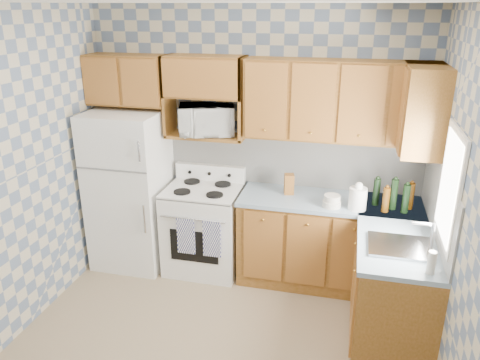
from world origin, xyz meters
The scene contains 31 objects.
floor centered at (0.00, 0.00, 0.00)m, with size 3.40×3.40×0.00m, color #91795B.
back_wall centered at (0.00, 1.60, 1.35)m, with size 3.40×0.02×2.70m, color slate.
right_wall centered at (1.70, 0.00, 1.35)m, with size 0.02×3.20×2.70m, color slate.
backsplash_back centered at (0.40, 1.59, 1.20)m, with size 2.60×0.01×0.56m, color silver.
backsplash_right centered at (1.69, 0.80, 1.20)m, with size 0.01×1.60×0.56m, color silver.
refrigerator centered at (-1.27, 1.25, 0.84)m, with size 0.75×0.70×1.68m, color white.
stove_body centered at (-0.47, 1.28, 0.45)m, with size 0.76×0.65×0.90m, color white.
cooktop centered at (-0.47, 1.28, 0.91)m, with size 0.76×0.65×0.03m, color silver.
backguard centered at (-0.47, 1.55, 1.00)m, with size 0.76×0.08×0.17m, color white.
dish_towel_left centered at (-0.54, 0.93, 0.54)m, with size 0.18×0.03×0.38m, color navy.
dish_towel_right centered at (-0.28, 0.93, 0.54)m, with size 0.18×0.03×0.38m, color navy.
base_cabinets_back centered at (0.82, 1.30, 0.44)m, with size 1.75×0.60×0.88m, color brown.
base_cabinets_right centered at (1.40, 0.80, 0.44)m, with size 0.60×1.60×0.88m, color brown.
countertop_back centered at (0.82, 1.30, 0.90)m, with size 1.77×0.63×0.04m, color gray.
countertop_right centered at (1.40, 0.80, 0.90)m, with size 0.63×1.60×0.04m, color gray.
upper_cabinets_back centered at (0.82, 1.44, 1.85)m, with size 1.75×0.33×0.74m, color brown.
upper_cabinets_fridge centered at (-1.29, 1.44, 1.97)m, with size 0.82×0.33×0.50m, color brown.
upper_cabinets_right centered at (1.53, 1.25, 1.85)m, with size 0.33×0.70×0.74m, color brown.
microwave_shelf centered at (-0.47, 1.44, 1.44)m, with size 0.80×0.33×0.03m, color brown.
microwave centered at (-0.46, 1.44, 1.60)m, with size 0.54×0.37×0.30m, color white.
sink centered at (1.40, 0.45, 0.93)m, with size 0.48×0.40×0.03m, color #B7B7BC.
window centered at (1.69, 0.45, 1.45)m, with size 0.02×0.66×0.86m, color white.
bottle_0 centered at (1.38, 1.20, 1.06)m, with size 0.06×0.06×0.29m, color black.
bottle_1 centered at (1.48, 1.14, 1.05)m, with size 0.06×0.06×0.27m, color black.
bottle_2 centered at (1.53, 1.24, 1.04)m, with size 0.06×0.06×0.25m, color #502C09.
bottle_3 centered at (1.31, 1.12, 1.04)m, with size 0.06×0.06×0.23m, color #502C09.
bottle_4 centered at (1.23, 1.26, 1.05)m, with size 0.06×0.06×0.26m, color black.
knife_block centered at (0.41, 1.34, 1.02)m, with size 0.09×0.09×0.20m, color brown.
electric_kettle centered at (1.07, 1.12, 1.02)m, with size 0.16×0.16×0.21m, color white.
food_containers centered at (0.84, 1.12, 0.98)m, with size 0.17×0.17×0.11m, color beige, non-canonical shape.
soap_bottle centered at (1.58, 0.11, 1.01)m, with size 0.06×0.06×0.17m, color beige.
Camera 1 is at (0.95, -2.96, 2.68)m, focal length 35.00 mm.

